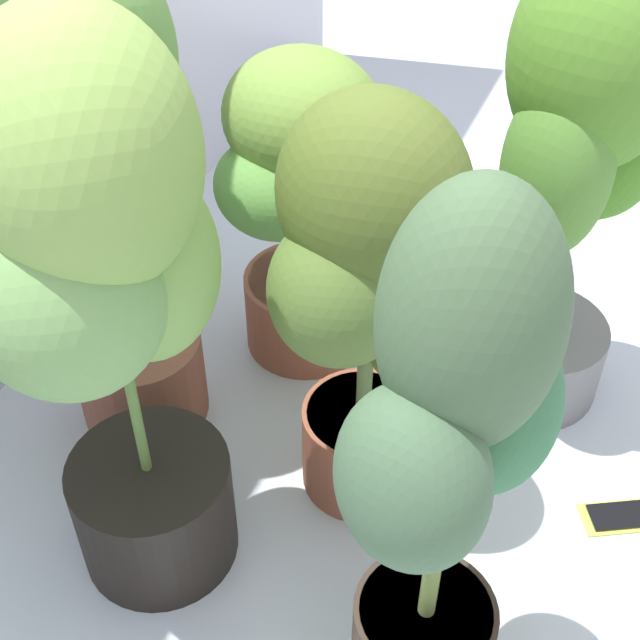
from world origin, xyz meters
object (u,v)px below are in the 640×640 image
Objects in this scene: potted_plant_front_left at (449,467)px; potted_plant_back_center at (91,173)px; potted_plant_back_left at (105,291)px; potted_plant_back_right at (303,188)px; cell_phone at (621,516)px; potted_plant_center at (371,282)px; potted_plant_front_right at (577,157)px.

potted_plant_back_center is at bearing 66.39° from potted_plant_front_left.
potted_plant_back_right is (0.59, -0.02, -0.19)m from potted_plant_back_left.
potted_plant_back_left is at bearing 178.04° from potted_plant_back_right.
potted_plant_back_center is at bearing -111.48° from cell_phone.
potted_plant_front_right is at bearing -32.16° from potted_plant_center.
potted_plant_center is 0.48m from potted_plant_back_center.
potted_plant_back_right is 0.84× the size of potted_plant_center.
potted_plant_back_right is at bearing -1.96° from potted_plant_back_left.
potted_plant_front_right reaches higher than cell_phone.
potted_plant_back_left is at bearing -91.93° from cell_phone.
potted_plant_back_center reaches higher than potted_plant_center.
potted_plant_center is at bearing -43.96° from potted_plant_back_left.
potted_plant_center reaches higher than cell_phone.
potted_plant_back_center reaches higher than potted_plant_back_right.
potted_plant_front_left is 0.71m from cell_phone.
potted_plant_center is (0.28, -0.27, -0.11)m from potted_plant_back_left.
potted_plant_front_right is at bearing -37.76° from potted_plant_back_left.
potted_plant_back_right is 0.43m from potted_plant_back_center.
potted_plant_front_right is 5.76× the size of cell_phone.
cell_phone is (-0.27, -0.23, -0.54)m from potted_plant_front_right.
potted_plant_front_left is at bearing 179.21° from potted_plant_front_right.
potted_plant_front_right is 0.64m from cell_phone.
potted_plant_back_left reaches higher than cell_phone.
potted_plant_back_left is 1.02× the size of potted_plant_back_center.
potted_plant_back_right is at bearing 96.86° from potted_plant_front_right.
potted_plant_back_right is 0.73× the size of potted_plant_front_left.
potted_plant_center is at bearing -140.84° from potted_plant_back_right.
potted_plant_front_left is at bearing -95.56° from potted_plant_back_left.
potted_plant_front_left is 0.69m from potted_plant_front_right.
potted_plant_back_right is 0.50m from potted_plant_front_right.
potted_plant_front_left is 0.75m from potted_plant_back_center.
potted_plant_center is 0.86× the size of potted_plant_front_right.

